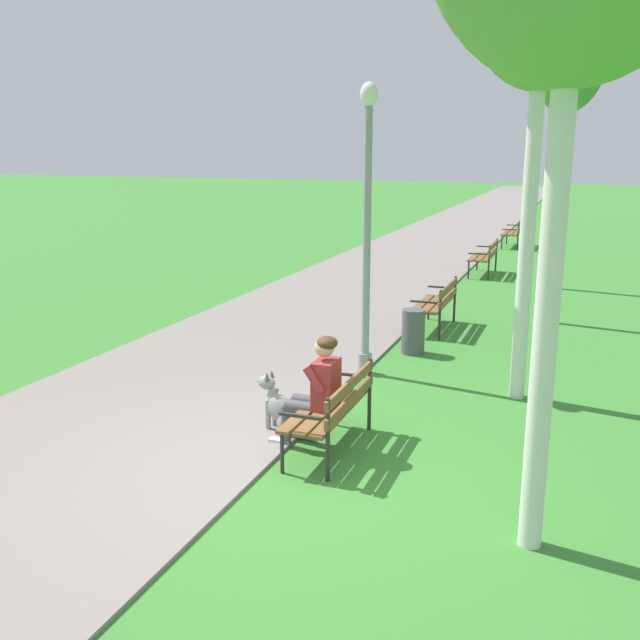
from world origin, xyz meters
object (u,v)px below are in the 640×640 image
park_bench_far (486,255)px  birch_tree_third (563,14)px  person_seated_on_near_bench (316,387)px  lamp_post_near (367,229)px  park_bench_near (334,405)px  birch_tree_fourth (570,54)px  dog_grey (284,412)px  park_bench_furthest (514,231)px  park_bench_mid (438,301)px  litter_bin (413,332)px

park_bench_far → birch_tree_third: birch_tree_third is taller
person_seated_on_near_bench → lamp_post_near: (-0.28, 2.65, 1.38)m
person_seated_on_near_bench → lamp_post_near: size_ratio=0.31×
park_bench_near → birch_tree_fourth: size_ratio=0.23×
dog_grey → birch_tree_third: 8.61m
park_bench_furthest → lamp_post_near: lamp_post_near is taller
park_bench_furthest → person_seated_on_near_bench: 16.97m
park_bench_furthest → lamp_post_near: size_ratio=0.38×
park_bench_near → park_bench_mid: 5.52m
park_bench_mid → park_bench_furthest: (0.15, 11.46, 0.00)m
litter_bin → lamp_post_near: bearing=-108.0°
dog_grey → birch_tree_third: (2.33, 6.56, 5.07)m
park_bench_far → person_seated_on_near_bench: size_ratio=1.20×
park_bench_mid → lamp_post_near: 3.28m
park_bench_mid → litter_bin: size_ratio=2.14×
dog_grey → birch_tree_third: birch_tree_third is taller
park_bench_near → dog_grey: (-0.69, 0.24, -0.25)m
birch_tree_third → park_bench_furthest: bearing=98.5°
person_seated_on_near_bench → park_bench_mid: bearing=88.2°
birch_tree_fourth → park_bench_mid: bearing=-109.9°
park_bench_near → person_seated_on_near_bench: bearing=173.8°
park_bench_near → park_bench_far: (-0.02, 11.39, 0.00)m
park_bench_far → dog_grey: bearing=-93.4°
park_bench_mid → birch_tree_third: (1.68, 1.27, 4.81)m
lamp_post_near → litter_bin: 2.15m
park_bench_mid → birch_tree_third: birch_tree_third is taller
park_bench_mid → birch_tree_fourth: birch_tree_fourth is taller
park_bench_furthest → person_seated_on_near_bench: (-0.32, -16.96, 0.17)m
birch_tree_fourth → person_seated_on_near_bench: bearing=-100.4°
park_bench_mid → park_bench_furthest: size_ratio=1.00×
park_bench_furthest → dog_grey: park_bench_furthest is taller
park_bench_furthest → birch_tree_fourth: (1.55, -6.77, 4.56)m
dog_grey → litter_bin: 3.72m
park_bench_far → birch_tree_third: size_ratio=0.23×
park_bench_near → park_bench_far: same height
park_bench_furthest → birch_tree_fourth: 8.31m
park_bench_furthest → park_bench_mid: bearing=-90.7°
park_bench_furthest → park_bench_near: bearing=-90.4°
park_bench_far → birch_tree_third: (1.67, -4.60, 4.81)m
lamp_post_near → person_seated_on_near_bench: bearing=-84.1°
birch_tree_fourth → birch_tree_third: bearing=-90.2°
park_bench_near → park_bench_far: size_ratio=1.00×
park_bench_near → park_bench_furthest: bearing=89.6°
park_bench_furthest → litter_bin: park_bench_furthest is taller
person_seated_on_near_bench → dog_grey: (-0.48, 0.21, -0.42)m
lamp_post_near → park_bench_far: bearing=87.0°
lamp_post_near → litter_bin: size_ratio=5.69×
dog_grey → lamp_post_near: lamp_post_near is taller
person_seated_on_near_bench → birch_tree_third: bearing=74.7°
park_bench_mid → dog_grey: park_bench_mid is taller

